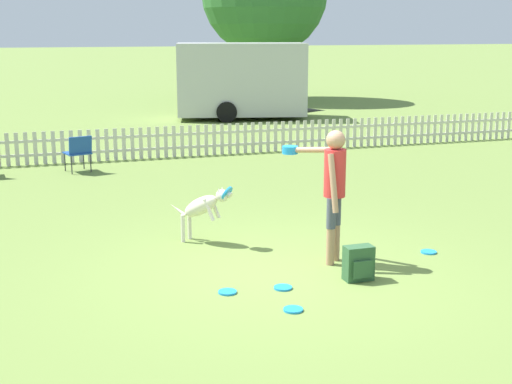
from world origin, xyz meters
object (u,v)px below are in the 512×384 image
(handler_person, at_px, (332,179))
(leaping_dog, at_px, (204,206))
(frisbee_midfield, at_px, (283,288))
(frisbee_near_dog, at_px, (227,292))
(frisbee_far_scatter, at_px, (293,310))
(equipment_trailer, at_px, (241,79))
(backpack_on_grass, at_px, (359,263))
(folding_chair_center, at_px, (79,151))
(frisbee_near_handler, at_px, (429,252))

(handler_person, height_order, leaping_dog, handler_person)
(handler_person, xyz_separation_m, frisbee_midfield, (-0.94, -0.75, -1.10))
(handler_person, distance_m, leaping_dog, 1.99)
(frisbee_midfield, bearing_deg, frisbee_near_dog, 174.02)
(frisbee_far_scatter, height_order, equipment_trailer, equipment_trailer)
(handler_person, xyz_separation_m, backpack_on_grass, (0.04, -0.76, -0.90))
(frisbee_near_dog, height_order, folding_chair_center, folding_chair_center)
(leaping_dog, distance_m, frisbee_near_handler, 3.19)
(backpack_on_grass, distance_m, folding_chair_center, 8.41)
(leaping_dog, height_order, frisbee_midfield, leaping_dog)
(handler_person, bearing_deg, frisbee_far_scatter, -172.40)
(frisbee_midfield, xyz_separation_m, backpack_on_grass, (0.98, -0.01, 0.20))
(handler_person, xyz_separation_m, folding_chair_center, (-2.63, 7.21, -0.64))
(frisbee_near_dog, bearing_deg, leaping_dog, 83.40)
(folding_chair_center, bearing_deg, frisbee_midfield, 86.61)
(frisbee_near_dog, relative_size, folding_chair_center, 0.27)
(backpack_on_grass, relative_size, folding_chair_center, 0.54)
(leaping_dog, bearing_deg, frisbee_far_scatter, 50.73)
(backpack_on_grass, xyz_separation_m, equipment_trailer, (3.41, 15.96, 1.13))
(leaping_dog, relative_size, frisbee_near_handler, 4.05)
(frisbee_near_dog, bearing_deg, backpack_on_grass, -2.74)
(leaping_dog, height_order, frisbee_far_scatter, leaping_dog)
(leaping_dog, xyz_separation_m, folding_chair_center, (-1.26, 5.88, -0.08))
(leaping_dog, bearing_deg, folding_chair_center, -123.38)
(frisbee_far_scatter, xyz_separation_m, folding_chair_center, (-1.56, 8.63, 0.46))
(frisbee_far_scatter, bearing_deg, equipment_trailer, 74.78)
(leaping_dog, relative_size, backpack_on_grass, 2.04)
(leaping_dog, xyz_separation_m, backpack_on_grass, (1.41, -2.09, -0.34))
(leaping_dog, height_order, frisbee_near_dog, leaping_dog)
(frisbee_near_dog, bearing_deg, handler_person, 23.10)
(frisbee_near_handler, xyz_separation_m, folding_chair_center, (-4.08, 7.29, 0.46))
(handler_person, relative_size, leaping_dog, 2.00)
(handler_person, distance_m, folding_chair_center, 7.70)
(frisbee_near_handler, relative_size, frisbee_near_dog, 1.00)
(frisbee_near_handler, height_order, equipment_trailer, equipment_trailer)
(frisbee_near_handler, bearing_deg, backpack_on_grass, -154.17)
(handler_person, bearing_deg, frisbee_near_dog, 157.58)
(frisbee_midfield, relative_size, equipment_trailer, 0.04)
(frisbee_near_handler, height_order, frisbee_near_dog, same)
(frisbee_near_dog, distance_m, folding_chair_center, 7.97)
(handler_person, distance_m, frisbee_far_scatter, 2.09)
(handler_person, height_order, backpack_on_grass, handler_person)
(frisbee_near_handler, relative_size, folding_chair_center, 0.27)
(frisbee_midfield, height_order, backpack_on_grass, backpack_on_grass)
(frisbee_midfield, distance_m, folding_chair_center, 8.15)
(frisbee_midfield, xyz_separation_m, equipment_trailer, (4.39, 15.95, 1.33))
(frisbee_midfield, bearing_deg, handler_person, 38.76)
(frisbee_midfield, bearing_deg, equipment_trailer, 74.60)
(folding_chair_center, bearing_deg, frisbee_near_handler, 103.81)
(handler_person, relative_size, backpack_on_grass, 4.08)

